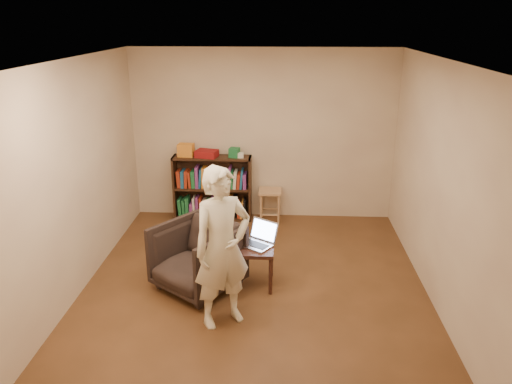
# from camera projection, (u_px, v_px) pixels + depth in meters

# --- Properties ---
(floor) EXTENTS (4.50, 4.50, 0.00)m
(floor) POSITION_uv_depth(u_px,v_px,m) (255.00, 286.00, 5.91)
(floor) COLOR #482D17
(floor) RESTS_ON ground
(ceiling) EXTENTS (4.50, 4.50, 0.00)m
(ceiling) POSITION_uv_depth(u_px,v_px,m) (254.00, 60.00, 5.04)
(ceiling) COLOR white
(ceiling) RESTS_ON wall_back
(wall_back) EXTENTS (4.00, 0.00, 4.00)m
(wall_back) POSITION_uv_depth(u_px,v_px,m) (263.00, 135.00, 7.59)
(wall_back) COLOR beige
(wall_back) RESTS_ON floor
(wall_left) EXTENTS (0.00, 4.50, 4.50)m
(wall_left) POSITION_uv_depth(u_px,v_px,m) (76.00, 179.00, 5.58)
(wall_left) COLOR beige
(wall_left) RESTS_ON floor
(wall_right) EXTENTS (0.00, 4.50, 4.50)m
(wall_right) POSITION_uv_depth(u_px,v_px,m) (439.00, 185.00, 5.37)
(wall_right) COLOR beige
(wall_right) RESTS_ON floor
(bookshelf) EXTENTS (1.20, 0.30, 1.00)m
(bookshelf) POSITION_uv_depth(u_px,v_px,m) (213.00, 191.00, 7.77)
(bookshelf) COLOR black
(bookshelf) RESTS_ON floor
(box_yellow) EXTENTS (0.25, 0.19, 0.19)m
(box_yellow) POSITION_uv_depth(u_px,v_px,m) (186.00, 150.00, 7.57)
(box_yellow) COLOR orange
(box_yellow) RESTS_ON bookshelf
(red_cloth) EXTENTS (0.36, 0.30, 0.11)m
(red_cloth) POSITION_uv_depth(u_px,v_px,m) (207.00, 154.00, 7.54)
(red_cloth) COLOR maroon
(red_cloth) RESTS_ON bookshelf
(box_green) EXTENTS (0.17, 0.17, 0.14)m
(box_green) POSITION_uv_depth(u_px,v_px,m) (234.00, 153.00, 7.53)
(box_green) COLOR #1C6C38
(box_green) RESTS_ON bookshelf
(box_white) EXTENTS (0.10, 0.10, 0.07)m
(box_white) POSITION_uv_depth(u_px,v_px,m) (240.00, 155.00, 7.51)
(box_white) COLOR silver
(box_white) RESTS_ON bookshelf
(stool) EXTENTS (0.34, 0.34, 0.50)m
(stool) POSITION_uv_depth(u_px,v_px,m) (270.00, 196.00, 7.68)
(stool) COLOR tan
(stool) RESTS_ON floor
(armchair) EXTENTS (1.19, 1.20, 0.79)m
(armchair) POSITION_uv_depth(u_px,v_px,m) (197.00, 257.00, 5.75)
(armchair) COLOR #2C201D
(armchair) RESTS_ON floor
(side_table) EXTENTS (0.48, 0.48, 0.49)m
(side_table) POSITION_uv_depth(u_px,v_px,m) (253.00, 253.00, 5.81)
(side_table) COLOR black
(side_table) RESTS_ON floor
(laptop) EXTENTS (0.49, 0.49, 0.26)m
(laptop) POSITION_uv_depth(u_px,v_px,m) (259.00, 239.00, 5.83)
(laptop) COLOR silver
(laptop) RESTS_ON side_table
(person) EXTENTS (0.74, 0.67, 1.69)m
(person) POSITION_uv_depth(u_px,v_px,m) (222.00, 248.00, 4.95)
(person) COLOR beige
(person) RESTS_ON floor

